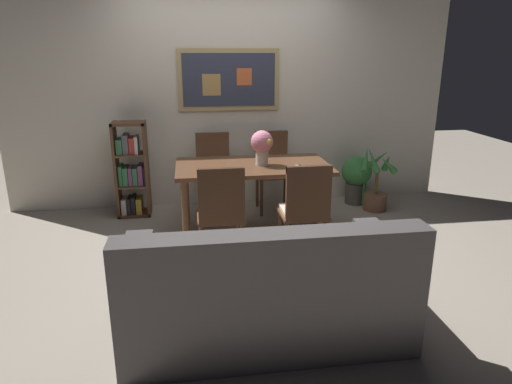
{
  "coord_description": "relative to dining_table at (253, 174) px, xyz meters",
  "views": [
    {
      "loc": [
        -0.49,
        -3.95,
        1.8
      ],
      "look_at": [
        0.05,
        -0.28,
        0.65
      ],
      "focal_mm": 32.0,
      "sensor_mm": 36.0,
      "label": 1
    }
  ],
  "objects": [
    {
      "name": "ground_plane",
      "position": [
        -0.11,
        -0.37,
        -0.63
      ],
      "size": [
        12.0,
        12.0,
        0.0
      ],
      "primitive_type": "plane",
      "color": "gray"
    },
    {
      "name": "dining_chair_near_right",
      "position": [
        0.35,
        -0.74,
        -0.09
      ],
      "size": [
        0.4,
        0.41,
        0.91
      ],
      "color": "brown",
      "rests_on": "ground_plane"
    },
    {
      "name": "flower_vase",
      "position": [
        0.09,
        -0.03,
        0.3
      ],
      "size": [
        0.22,
        0.21,
        0.34
      ],
      "color": "beige",
      "rests_on": "dining_table"
    },
    {
      "name": "wall_back_with_painting",
      "position": [
        -0.11,
        1.1,
        0.67
      ],
      "size": [
        5.2,
        0.14,
        2.6
      ],
      "color": "silver",
      "rests_on": "ground_plane"
    },
    {
      "name": "bookshelf",
      "position": [
        -1.26,
        0.76,
        -0.13
      ],
      "size": [
        0.36,
        0.28,
        1.06
      ],
      "color": "brown",
      "rests_on": "ground_plane"
    },
    {
      "name": "tv_remote",
      "position": [
        0.39,
        -0.2,
        0.11
      ],
      "size": [
        0.12,
        0.16,
        0.02
      ],
      "color": "black",
      "rests_on": "dining_table"
    },
    {
      "name": "dining_chair_near_left",
      "position": [
        -0.37,
        -0.71,
        -0.09
      ],
      "size": [
        0.4,
        0.41,
        0.91
      ],
      "color": "brown",
      "rests_on": "ground_plane"
    },
    {
      "name": "potted_palm",
      "position": [
        1.52,
        0.52,
        -0.34
      ],
      "size": [
        0.43,
        0.44,
        0.77
      ],
      "color": "brown",
      "rests_on": "ground_plane"
    },
    {
      "name": "leather_couch",
      "position": [
        -0.17,
        -1.77,
        -0.32
      ],
      "size": [
        1.8,
        0.84,
        0.84
      ],
      "color": "#514C4C",
      "rests_on": "ground_plane"
    },
    {
      "name": "potted_ivy",
      "position": [
        1.38,
        0.79,
        -0.3
      ],
      "size": [
        0.37,
        0.37,
        0.59
      ],
      "color": "#4C4742",
      "rests_on": "ground_plane"
    },
    {
      "name": "dining_chair_far_right",
      "position": [
        0.34,
        0.75,
        -0.09
      ],
      "size": [
        0.4,
        0.41,
        0.91
      ],
      "color": "brown",
      "rests_on": "ground_plane"
    },
    {
      "name": "dining_table",
      "position": [
        0.0,
        0.0,
        0.0
      ],
      "size": [
        1.5,
        0.83,
        0.73
      ],
      "color": "brown",
      "rests_on": "ground_plane"
    },
    {
      "name": "dining_chair_far_left",
      "position": [
        -0.35,
        0.74,
        -0.09
      ],
      "size": [
        0.4,
        0.41,
        0.91
      ],
      "color": "brown",
      "rests_on": "ground_plane"
    }
  ]
}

